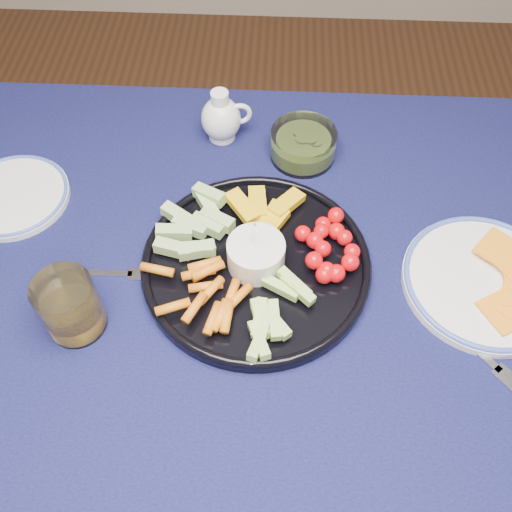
{
  "coord_description": "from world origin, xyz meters",
  "views": [
    {
      "loc": [
        -0.03,
        -0.41,
        1.49
      ],
      "look_at": [
        -0.05,
        0.1,
        0.78
      ],
      "focal_mm": 40.0,
      "sensor_mm": 36.0,
      "label": 1
    }
  ],
  "objects_px": {
    "dining_table": "(284,350)",
    "cheese_plate": "(485,280)",
    "side_plate_extra": "(13,196)",
    "creamer_pitcher": "(222,118)",
    "juice_tumbler": "(71,309)",
    "pickle_bowl": "(303,146)",
    "crudite_platter": "(254,261)"
  },
  "relations": [
    {
      "from": "dining_table",
      "to": "cheese_plate",
      "type": "relative_size",
      "value": 6.62
    },
    {
      "from": "pickle_bowl",
      "to": "juice_tumbler",
      "type": "bearing_deg",
      "value": -132.04
    },
    {
      "from": "pickle_bowl",
      "to": "dining_table",
      "type": "bearing_deg",
      "value": -93.59
    },
    {
      "from": "pickle_bowl",
      "to": "cheese_plate",
      "type": "height_order",
      "value": "pickle_bowl"
    },
    {
      "from": "crudite_platter",
      "to": "side_plate_extra",
      "type": "relative_size",
      "value": 1.89
    },
    {
      "from": "dining_table",
      "to": "side_plate_extra",
      "type": "height_order",
      "value": "side_plate_extra"
    },
    {
      "from": "juice_tumbler",
      "to": "side_plate_extra",
      "type": "xyz_separation_m",
      "value": [
        -0.17,
        0.24,
        -0.04
      ]
    },
    {
      "from": "pickle_bowl",
      "to": "juice_tumbler",
      "type": "relative_size",
      "value": 1.17
    },
    {
      "from": "crudite_platter",
      "to": "pickle_bowl",
      "type": "distance_m",
      "value": 0.27
    },
    {
      "from": "cheese_plate",
      "to": "juice_tumbler",
      "type": "xyz_separation_m",
      "value": [
        -0.61,
        -0.1,
        0.03
      ]
    },
    {
      "from": "crudite_platter",
      "to": "cheese_plate",
      "type": "height_order",
      "value": "crudite_platter"
    },
    {
      "from": "creamer_pitcher",
      "to": "cheese_plate",
      "type": "height_order",
      "value": "creamer_pitcher"
    },
    {
      "from": "dining_table",
      "to": "pickle_bowl",
      "type": "height_order",
      "value": "pickle_bowl"
    },
    {
      "from": "dining_table",
      "to": "creamer_pitcher",
      "type": "xyz_separation_m",
      "value": [
        -0.13,
        0.4,
        0.13
      ]
    },
    {
      "from": "creamer_pitcher",
      "to": "dining_table",
      "type": "bearing_deg",
      "value": -72.02
    },
    {
      "from": "crudite_platter",
      "to": "juice_tumbler",
      "type": "height_order",
      "value": "crudite_platter"
    },
    {
      "from": "side_plate_extra",
      "to": "cheese_plate",
      "type": "bearing_deg",
      "value": -10.05
    },
    {
      "from": "pickle_bowl",
      "to": "cheese_plate",
      "type": "distance_m",
      "value": 0.39
    },
    {
      "from": "crudite_platter",
      "to": "cheese_plate",
      "type": "distance_m",
      "value": 0.36
    },
    {
      "from": "juice_tumbler",
      "to": "cheese_plate",
      "type": "bearing_deg",
      "value": 9.14
    },
    {
      "from": "creamer_pitcher",
      "to": "cheese_plate",
      "type": "relative_size",
      "value": 0.41
    },
    {
      "from": "dining_table",
      "to": "cheese_plate",
      "type": "xyz_separation_m",
      "value": [
        0.3,
        0.08,
        0.1
      ]
    },
    {
      "from": "dining_table",
      "to": "juice_tumbler",
      "type": "bearing_deg",
      "value": -177.14
    },
    {
      "from": "dining_table",
      "to": "cheese_plate",
      "type": "distance_m",
      "value": 0.33
    },
    {
      "from": "creamer_pitcher",
      "to": "side_plate_extra",
      "type": "bearing_deg",
      "value": -153.38
    },
    {
      "from": "dining_table",
      "to": "juice_tumbler",
      "type": "distance_m",
      "value": 0.34
    },
    {
      "from": "dining_table",
      "to": "juice_tumbler",
      "type": "height_order",
      "value": "juice_tumbler"
    },
    {
      "from": "crudite_platter",
      "to": "creamer_pitcher",
      "type": "height_order",
      "value": "crudite_platter"
    },
    {
      "from": "crudite_platter",
      "to": "creamer_pitcher",
      "type": "distance_m",
      "value": 0.31
    },
    {
      "from": "side_plate_extra",
      "to": "creamer_pitcher",
      "type": "bearing_deg",
      "value": 26.62
    },
    {
      "from": "pickle_bowl",
      "to": "cheese_plate",
      "type": "bearing_deg",
      "value": -43.68
    },
    {
      "from": "juice_tumbler",
      "to": "creamer_pitcher",
      "type": "bearing_deg",
      "value": 66.3
    }
  ]
}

